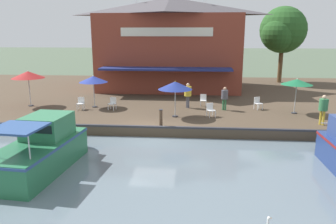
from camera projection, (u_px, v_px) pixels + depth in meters
The scene contains 19 objects.
ground_plane at pixel (153, 138), 18.32m from camera, with size 220.00×220.00×0.00m, color #4C5B47.
quay_deck at pixel (169, 96), 28.90m from camera, with size 22.00×56.00×0.60m, color #4C3D2D.
quay_edge_fender at pixel (153, 127), 18.27m from camera, with size 0.20×50.40×0.10m, color #2D2D33.
waterfront_restaurant at pixel (170, 43), 30.69m from camera, with size 9.69×13.25×9.13m.
patio_umbrella_far_corner at pixel (297, 82), 21.02m from camera, with size 1.98×1.98×2.31m.
patio_umbrella_by_entrance at pixel (93, 79), 22.85m from camera, with size 1.98×1.98×2.26m.
patio_umbrella_near_quay_edge at pixel (28, 75), 23.16m from camera, with size 2.28×2.28×2.56m.
patio_umbrella_mid_patio_left at pixel (175, 85), 20.19m from camera, with size 2.13×2.13×2.28m.
cafe_chair_beside_entrance at pixel (211, 109), 20.58m from camera, with size 0.58×0.58×0.85m.
cafe_chair_facing_river at pixel (258, 103), 22.56m from camera, with size 0.59×0.59×0.85m.
cafe_chair_under_first_umbrella at pixel (81, 103), 22.50m from camera, with size 0.46×0.46×0.85m.
cafe_chair_far_corner_seat at pixel (112, 103), 22.45m from camera, with size 0.52×0.52×0.85m.
cafe_chair_mid_patio at pixel (203, 100), 23.55m from camera, with size 0.44×0.44×0.85m.
person_mid_patio at pixel (225, 96), 22.21m from camera, with size 0.45×0.45×1.59m.
person_at_quay_edge at pixel (188, 92), 22.85m from camera, with size 0.49×0.49×1.75m.
person_near_entrance at pixel (323, 106), 18.59m from camera, with size 0.49×0.49×1.75m.
motorboat_outer_channel at pixel (46, 147), 14.25m from camera, with size 6.07×2.61×2.27m.
mooring_post at pixel (161, 118), 18.37m from camera, with size 0.22×0.22×1.01m.
tree_behind_restaurant at pixel (282, 31), 33.47m from camera, with size 4.98×4.74×7.81m.
Camera 1 is at (17.32, 2.29, 5.78)m, focal length 35.00 mm.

